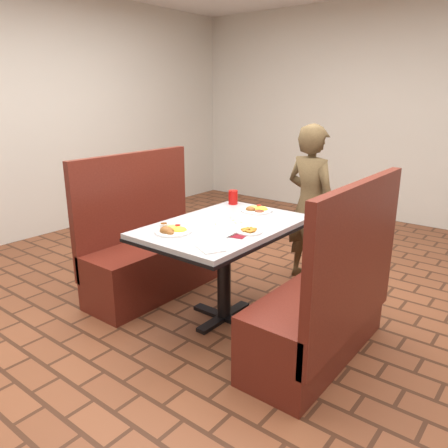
# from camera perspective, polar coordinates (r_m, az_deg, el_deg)

# --- Properties ---
(room) EXTENTS (7.00, 7.04, 2.82)m
(room) POSITION_cam_1_polar(r_m,az_deg,el_deg) (2.98, 0.00, 21.95)
(room) COLOR brown
(room) RESTS_ON ground
(dining_table) EXTENTS (0.81, 1.21, 0.75)m
(dining_table) POSITION_cam_1_polar(r_m,az_deg,el_deg) (3.13, 0.00, -1.69)
(dining_table) COLOR #B1B3B6
(dining_table) RESTS_ON ground
(booth_bench_left) EXTENTS (0.47, 1.20, 1.17)m
(booth_bench_left) POSITION_cam_1_polar(r_m,az_deg,el_deg) (3.75, -9.64, -3.99)
(booth_bench_left) COLOR maroon
(booth_bench_left) RESTS_ON ground
(booth_bench_right) EXTENTS (0.47, 1.20, 1.17)m
(booth_bench_right) POSITION_cam_1_polar(r_m,az_deg,el_deg) (2.87, 12.87, -10.96)
(booth_bench_right) COLOR maroon
(booth_bench_right) RESTS_ON ground
(diner_person) EXTENTS (0.57, 0.44, 1.40)m
(diner_person) POSITION_cam_1_polar(r_m,az_deg,el_deg) (3.91, 11.23, 2.49)
(diner_person) COLOR brown
(diner_person) RESTS_ON ground
(near_dinner_plate) EXTENTS (0.24, 0.24, 0.08)m
(near_dinner_plate) POSITION_cam_1_polar(r_m,az_deg,el_deg) (2.92, -6.78, -0.61)
(near_dinner_plate) COLOR white
(near_dinner_plate) RESTS_ON dining_table
(far_dinner_plate) EXTENTS (0.25, 0.25, 0.06)m
(far_dinner_plate) POSITION_cam_1_polar(r_m,az_deg,el_deg) (3.44, 4.30, 2.05)
(far_dinner_plate) COLOR white
(far_dinner_plate) RESTS_ON dining_table
(plantain_plate) EXTENTS (0.18, 0.18, 0.03)m
(plantain_plate) POSITION_cam_1_polar(r_m,az_deg,el_deg) (2.91, 3.27, -0.89)
(plantain_plate) COLOR white
(plantain_plate) RESTS_ON dining_table
(maroon_napkin) EXTENTS (0.11, 0.11, 0.00)m
(maroon_napkin) POSITION_cam_1_polar(r_m,az_deg,el_deg) (2.83, 1.88, -1.60)
(maroon_napkin) COLOR maroon
(maroon_napkin) RESTS_ON dining_table
(spoon_utensil) EXTENTS (0.01, 0.13, 0.00)m
(spoon_utensil) POSITION_cam_1_polar(r_m,az_deg,el_deg) (2.84, 1.13, -1.48)
(spoon_utensil) COLOR silver
(spoon_utensil) RESTS_ON dining_table
(red_tumbler) EXTENTS (0.08, 0.08, 0.12)m
(red_tumbler) POSITION_cam_1_polar(r_m,az_deg,el_deg) (3.65, 1.19, 3.51)
(red_tumbler) COLOR #B30E0B
(red_tumbler) RESTS_ON dining_table
(paper_napkin) EXTENTS (0.22, 0.20, 0.01)m
(paper_napkin) POSITION_cam_1_polar(r_m,az_deg,el_deg) (2.61, -1.84, -3.12)
(paper_napkin) COLOR white
(paper_napkin) RESTS_ON dining_table
(knife_utensil) EXTENTS (0.07, 0.16, 0.00)m
(knife_utensil) POSITION_cam_1_polar(r_m,az_deg,el_deg) (2.91, -5.88, -0.99)
(knife_utensil) COLOR silver
(knife_utensil) RESTS_ON dining_table
(fork_utensil) EXTENTS (0.04, 0.14, 0.00)m
(fork_utensil) POSITION_cam_1_polar(r_m,az_deg,el_deg) (2.87, -5.79, -1.28)
(fork_utensil) COLOR silver
(fork_utensil) RESTS_ON dining_table
(lettuce_shreds) EXTENTS (0.28, 0.32, 0.00)m
(lettuce_shreds) POSITION_cam_1_polar(r_m,az_deg,el_deg) (3.12, 1.26, 0.14)
(lettuce_shreds) COLOR #99D053
(lettuce_shreds) RESTS_ON dining_table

